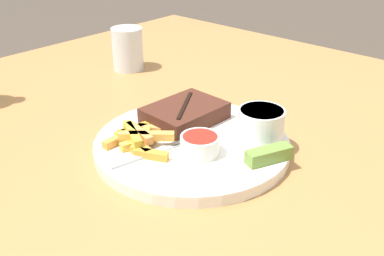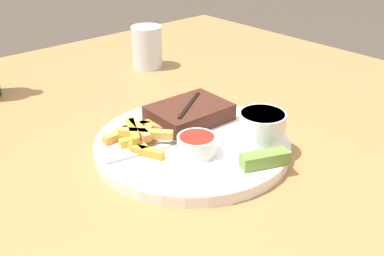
{
  "view_description": "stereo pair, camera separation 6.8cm",
  "coord_description": "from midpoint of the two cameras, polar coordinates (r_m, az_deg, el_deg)",
  "views": [
    {
      "loc": [
        -0.45,
        -0.4,
        1.12
      ],
      "look_at": [
        0.0,
        0.0,
        0.81
      ],
      "focal_mm": 42.0,
      "sensor_mm": 36.0,
      "label": 1
    },
    {
      "loc": [
        -0.4,
        -0.45,
        1.12
      ],
      "look_at": [
        0.0,
        0.0,
        0.81
      ],
      "focal_mm": 42.0,
      "sensor_mm": 36.0,
      "label": 2
    }
  ],
  "objects": [
    {
      "name": "fork_utensil",
      "position": [
        0.65,
        -3.05,
        -3.06
      ],
      "size": [
        0.13,
        0.04,
        0.0
      ],
      "rotation": [
        0.0,
        0.0,
        6.07
      ],
      "color": "#B7B7BC",
      "rests_on": "dinner_plate"
    },
    {
      "name": "coleslaw_cup",
      "position": [
        0.68,
        11.7,
        0.14
      ],
      "size": [
        0.07,
        0.07,
        0.05
      ],
      "color": "white",
      "rests_on": "dinner_plate"
    },
    {
      "name": "dinner_plate",
      "position": [
        0.69,
        2.81,
        -2.21
      ],
      "size": [
        0.3,
        0.3,
        0.02
      ],
      "color": "white",
      "rests_on": "dining_table"
    },
    {
      "name": "dipping_sauce_cup",
      "position": [
        0.64,
        3.63,
        -2.15
      ],
      "size": [
        0.06,
        0.06,
        0.03
      ],
      "color": "silver",
      "rests_on": "dinner_plate"
    },
    {
      "name": "drinking_glass",
      "position": [
        1.03,
        -3.84,
        10.19
      ],
      "size": [
        0.07,
        0.07,
        0.09
      ],
      "color": "silver",
      "rests_on": "dining_table"
    },
    {
      "name": "dining_table",
      "position": [
        0.74,
        2.66,
        -7.85
      ],
      "size": [
        1.26,
        1.3,
        0.78
      ],
      "color": "#A87542",
      "rests_on": "ground_plane"
    },
    {
      "name": "steak_portion",
      "position": [
        0.74,
        2.28,
        1.85
      ],
      "size": [
        0.13,
        0.1,
        0.03
      ],
      "color": "#472319",
      "rests_on": "dinner_plate"
    },
    {
      "name": "pickle_spear",
      "position": [
        0.63,
        12.26,
        -3.98
      ],
      "size": [
        0.07,
        0.05,
        0.02
      ],
      "color": "olive",
      "rests_on": "dinner_plate"
    },
    {
      "name": "fries_pile",
      "position": [
        0.68,
        -4.01,
        -0.9
      ],
      "size": [
        0.11,
        0.11,
        0.02
      ],
      "color": "gold",
      "rests_on": "dinner_plate"
    }
  ]
}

